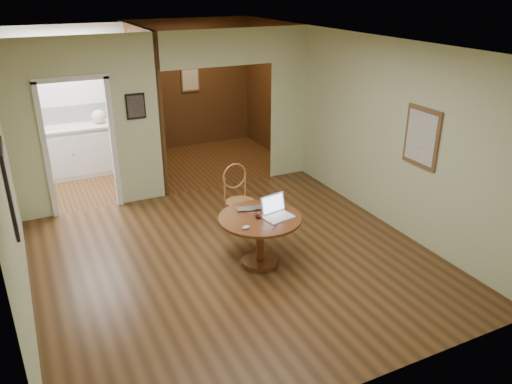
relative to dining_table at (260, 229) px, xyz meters
name	(u,v)px	position (x,y,z in m)	size (l,w,h in m)	color
floor	(237,260)	(-0.26, 0.17, -0.49)	(5.00, 5.00, 0.00)	#412812
room_shell	(136,116)	(-0.73, 3.27, 0.80)	(5.20, 7.50, 5.00)	white
dining_table	(260,229)	(0.00, 0.00, 0.00)	(1.06, 1.06, 0.66)	brown
chair	(238,194)	(0.14, 1.00, 0.07)	(0.46, 0.46, 1.00)	#A8793B
open_laptop	(276,211)	(0.20, -0.06, 0.24)	(0.40, 0.37, 0.25)	silver
closed_laptop	(250,210)	(-0.04, 0.21, 0.18)	(0.34, 0.22, 0.03)	#A6A6AA
mouse	(246,227)	(-0.30, -0.22, 0.19)	(0.10, 0.06, 0.04)	silver
wine_glass	(258,215)	(-0.03, -0.02, 0.22)	(0.09, 0.09, 0.10)	white
pen	(275,227)	(0.04, -0.34, 0.18)	(0.01, 0.01, 0.14)	navy
kitchen_cabinet	(80,150)	(-1.61, 4.37, -0.02)	(2.06, 0.60, 0.94)	white
grocery_bag	(99,117)	(-1.19, 4.37, 0.58)	(0.26, 0.22, 0.26)	beige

